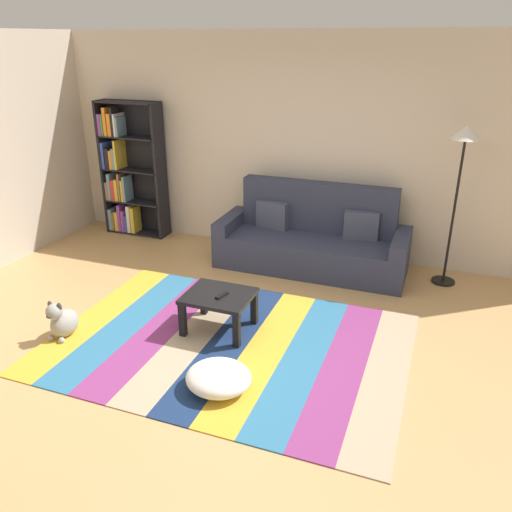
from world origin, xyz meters
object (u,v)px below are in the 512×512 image
(bookshelf, at_px, (127,174))
(pouf, at_px, (219,378))
(coffee_table, at_px, (219,301))
(tv_remote, at_px, (222,295))
(dog, at_px, (63,321))
(couch, at_px, (313,241))
(standing_lamp, at_px, (463,154))

(bookshelf, xyz_separation_m, pouf, (2.69, -2.89, -0.73))
(coffee_table, distance_m, tv_remote, 0.10)
(dog, bearing_deg, couch, 53.50)
(couch, relative_size, pouf, 4.26)
(couch, distance_m, tv_remote, 1.84)
(couch, xyz_separation_m, tv_remote, (-0.40, -1.80, 0.06))
(pouf, xyz_separation_m, tv_remote, (-0.32, 0.81, 0.28))
(coffee_table, xyz_separation_m, dog, (-1.33, -0.62, -0.15))
(pouf, height_order, tv_remote, tv_remote)
(couch, xyz_separation_m, coffee_table, (-0.44, -1.77, -0.02))
(pouf, xyz_separation_m, standing_lamp, (1.61, 2.70, 1.37))
(pouf, height_order, dog, dog)
(couch, relative_size, dog, 5.69)
(coffee_table, bearing_deg, pouf, -66.12)
(bookshelf, distance_m, tv_remote, 3.18)
(pouf, bearing_deg, coffee_table, 113.88)
(coffee_table, xyz_separation_m, pouf, (0.37, -0.84, -0.20))
(coffee_table, height_order, tv_remote, tv_remote)
(bookshelf, relative_size, pouf, 3.47)
(pouf, distance_m, standing_lamp, 3.43)
(tv_remote, bearing_deg, dog, -142.02)
(pouf, xyz_separation_m, dog, (-1.70, 0.22, 0.05))
(coffee_table, xyz_separation_m, tv_remote, (0.05, -0.03, 0.08))
(bookshelf, bearing_deg, standing_lamp, -2.52)
(coffee_table, relative_size, tv_remote, 4.17)
(bookshelf, bearing_deg, dog, -69.63)
(coffee_table, bearing_deg, bookshelf, 138.46)
(tv_remote, bearing_deg, couch, 92.19)
(couch, height_order, pouf, couch)
(coffee_table, distance_m, dog, 1.47)
(pouf, relative_size, standing_lamp, 0.30)
(bookshelf, relative_size, dog, 4.62)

